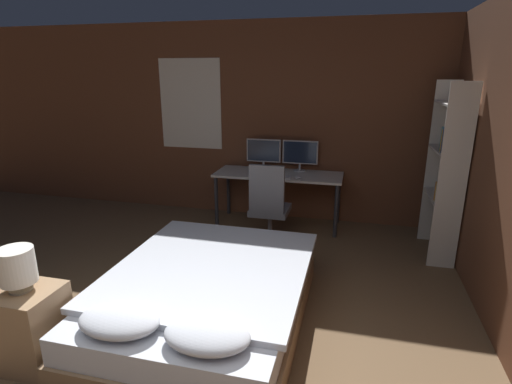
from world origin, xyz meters
The scene contains 11 objects.
wall_back centered at (-0.02, 4.14, 1.35)m, with size 12.00×0.08×2.70m.
bed centered at (-0.17, 1.37, 0.24)m, with size 1.58×2.08×0.55m.
nightstand centered at (-1.24, 0.62, 0.29)m, with size 0.47×0.40×0.59m.
bedside_lamp centered at (-1.24, 0.62, 0.77)m, with size 0.24×0.24×0.31m.
desk centered at (-0.05, 3.76, 0.65)m, with size 1.70×0.62×0.73m.
monitor_left centered at (-0.31, 3.97, 0.97)m, with size 0.48×0.16×0.42m.
monitor_right centered at (0.20, 3.97, 0.97)m, with size 0.48×0.16×0.42m.
keyboard centered at (-0.05, 3.55, 0.74)m, with size 0.41×0.13×0.02m.
computer_mouse centered at (0.24, 3.55, 0.75)m, with size 0.07×0.05×0.04m.
office_chair centered at (-0.02, 3.02, 0.41)m, with size 0.52×0.52×1.04m.
bookshelf centered at (1.91, 3.24, 1.08)m, with size 0.28×0.78×1.95m.
Camera 1 is at (0.93, -1.35, 2.03)m, focal length 28.00 mm.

